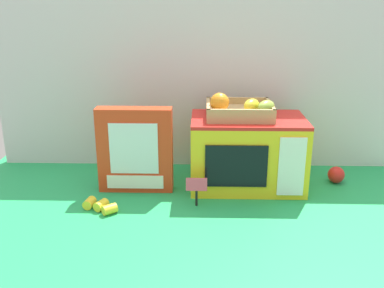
% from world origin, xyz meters
% --- Properties ---
extents(ground_plane, '(1.70, 1.70, 0.00)m').
position_xyz_m(ground_plane, '(0.00, 0.00, 0.00)').
color(ground_plane, '#219E54').
rests_on(ground_plane, ground).
extents(display_back_panel, '(1.61, 0.03, 0.67)m').
position_xyz_m(display_back_panel, '(0.00, 0.25, 0.33)').
color(display_back_panel, silver).
rests_on(display_back_panel, ground).
extents(toy_microwave, '(0.40, 0.25, 0.26)m').
position_xyz_m(toy_microwave, '(0.18, 0.03, 0.13)').
color(toy_microwave, yellow).
rests_on(toy_microwave, ground).
extents(food_groups_crate, '(0.25, 0.20, 0.09)m').
position_xyz_m(food_groups_crate, '(0.15, 0.04, 0.29)').
color(food_groups_crate, tan).
rests_on(food_groups_crate, toy_microwave).
extents(cookie_set_box, '(0.26, 0.06, 0.30)m').
position_xyz_m(cookie_set_box, '(-0.22, -0.01, 0.15)').
color(cookie_set_box, red).
rests_on(cookie_set_box, ground).
extents(price_sign, '(0.07, 0.01, 0.10)m').
position_xyz_m(price_sign, '(-0.00, -0.14, 0.07)').
color(price_sign, black).
rests_on(price_sign, ground).
extents(loose_toy_banana, '(0.12, 0.09, 0.03)m').
position_xyz_m(loose_toy_banana, '(-0.31, -0.18, 0.02)').
color(loose_toy_banana, yellow).
rests_on(loose_toy_banana, ground).
extents(loose_toy_apple, '(0.06, 0.06, 0.06)m').
position_xyz_m(loose_toy_apple, '(0.52, 0.07, 0.03)').
color(loose_toy_apple, red).
rests_on(loose_toy_apple, ground).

